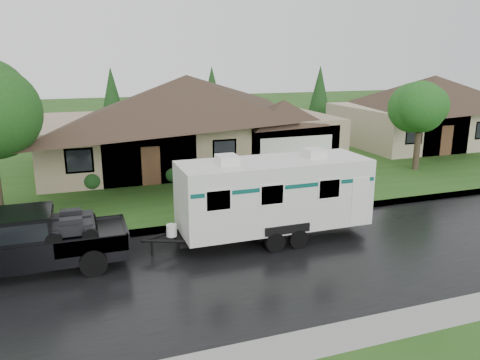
% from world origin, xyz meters
% --- Properties ---
extents(ground, '(140.00, 140.00, 0.00)m').
position_xyz_m(ground, '(0.00, 0.00, 0.00)').
color(ground, '#224F18').
rests_on(ground, ground).
extents(road, '(140.00, 8.00, 0.01)m').
position_xyz_m(road, '(0.00, -2.00, 0.01)').
color(road, black).
rests_on(road, ground).
extents(curb, '(140.00, 0.50, 0.15)m').
position_xyz_m(curb, '(0.00, 2.25, 0.07)').
color(curb, gray).
rests_on(curb, ground).
extents(lawn, '(140.00, 26.00, 0.15)m').
position_xyz_m(lawn, '(0.00, 15.00, 0.07)').
color(lawn, '#224F18').
rests_on(lawn, ground).
extents(house_main, '(19.44, 10.80, 6.90)m').
position_xyz_m(house_main, '(2.29, 13.84, 3.59)').
color(house_main, gray).
rests_on(house_main, lawn).
extents(house_neighbor, '(15.12, 9.72, 6.45)m').
position_xyz_m(house_neighbor, '(22.27, 14.34, 3.32)').
color(house_neighbor, '#C2B490').
rests_on(house_neighbor, lawn).
extents(tree_right_green, '(3.15, 3.15, 5.22)m').
position_xyz_m(tree_right_green, '(14.66, 7.24, 3.77)').
color(tree_right_green, '#382B1E').
rests_on(tree_right_green, lawn).
extents(shrub_row, '(13.60, 1.00, 1.00)m').
position_xyz_m(shrub_row, '(2.00, 9.30, 0.65)').
color(shrub_row, '#143814').
rests_on(shrub_row, lawn).
extents(pickup_truck, '(6.20, 2.36, 2.07)m').
position_xyz_m(pickup_truck, '(-6.80, 0.09, 1.11)').
color(pickup_truck, black).
rests_on(pickup_truck, ground).
extents(travel_trailer, '(7.65, 2.69, 3.43)m').
position_xyz_m(travel_trailer, '(2.02, 0.09, 1.82)').
color(travel_trailer, white).
rests_on(travel_trailer, ground).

